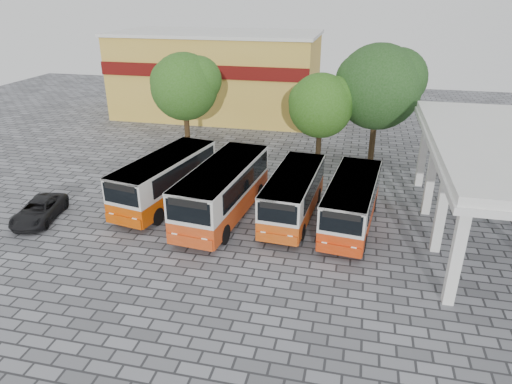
% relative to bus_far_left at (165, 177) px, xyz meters
% --- Properties ---
extents(ground, '(90.00, 90.00, 0.00)m').
position_rel_bus_far_left_xyz_m(ground, '(7.53, -4.05, -1.71)').
color(ground, '#58585D').
rests_on(ground, ground).
extents(terminal_shelter, '(6.80, 15.80, 5.40)m').
position_rel_bus_far_left_xyz_m(terminal_shelter, '(18.03, -0.05, 3.20)').
color(terminal_shelter, silver).
rests_on(terminal_shelter, ground).
extents(shophouse_block, '(20.40, 10.40, 8.30)m').
position_rel_bus_far_left_xyz_m(shophouse_block, '(-3.47, 21.93, 2.45)').
color(shophouse_block, gold).
rests_on(shophouse_block, ground).
extents(bus_far_left, '(3.97, 8.56, 2.95)m').
position_rel_bus_far_left_xyz_m(bus_far_left, '(0.00, 0.00, 0.00)').
color(bus_far_left, '#BC3F00').
rests_on(bus_far_left, ground).
extents(bus_centre_left, '(3.49, 8.90, 3.13)m').
position_rel_bus_far_left_xyz_m(bus_centre_left, '(3.95, -1.08, 0.10)').
color(bus_centre_left, '#BB3C10').
rests_on(bus_centre_left, ground).
extents(bus_centre_right, '(2.79, 7.63, 2.70)m').
position_rel_bus_far_left_xyz_m(bus_centre_right, '(7.84, -0.23, -0.15)').
color(bus_centre_right, '#BD440B').
rests_on(bus_centre_right, ground).
extents(bus_far_right, '(3.10, 7.78, 2.73)m').
position_rel_bus_far_left_xyz_m(bus_far_right, '(11.10, -0.62, -0.13)').
color(bus_far_right, '#BE2E07').
rests_on(bus_far_right, ground).
extents(tree_left, '(5.29, 5.04, 7.94)m').
position_rel_bus_far_left_xyz_m(tree_left, '(-1.82, 8.73, 3.87)').
color(tree_left, '#432F19').
rests_on(tree_left, ground).
extents(tree_middle, '(4.80, 4.58, 6.84)m').
position_rel_bus_far_left_xyz_m(tree_middle, '(8.42, 8.61, 2.99)').
color(tree_middle, black).
rests_on(tree_middle, ground).
extents(tree_right, '(6.41, 6.11, 8.76)m').
position_rel_bus_far_left_xyz_m(tree_right, '(12.30, 10.34, 4.20)').
color(tree_right, '#47341E').
rests_on(tree_right, ground).
extents(parked_car, '(2.70, 4.48, 1.16)m').
position_rel_bus_far_left_xyz_m(parked_car, '(-6.19, -3.74, -1.13)').
color(parked_car, black).
rests_on(parked_car, ground).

